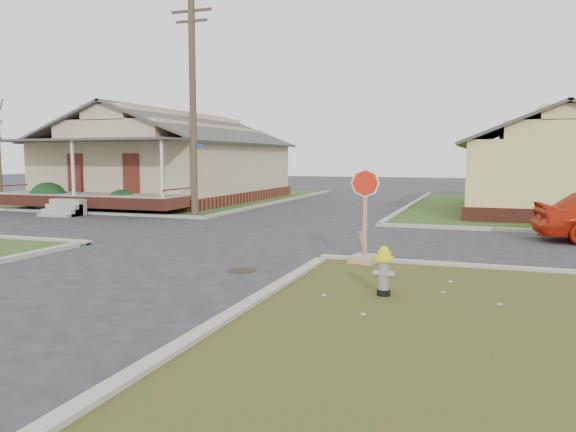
% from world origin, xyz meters
% --- Properties ---
extents(ground, '(120.00, 120.00, 0.00)m').
position_xyz_m(ground, '(0.00, 0.00, 0.00)').
color(ground, '#272729').
rests_on(ground, ground).
extents(verge_far_left, '(19.00, 19.00, 0.05)m').
position_xyz_m(verge_far_left, '(-13.00, 18.00, 0.03)').
color(verge_far_left, '#2D4E1C').
rests_on(verge_far_left, ground).
extents(curbs, '(80.00, 40.00, 0.12)m').
position_xyz_m(curbs, '(0.00, 5.00, 0.00)').
color(curbs, '#9F9C90').
rests_on(curbs, ground).
extents(manhole, '(0.64, 0.64, 0.01)m').
position_xyz_m(manhole, '(2.20, -0.50, 0.01)').
color(manhole, black).
rests_on(manhole, ground).
extents(corner_house, '(10.10, 15.50, 5.30)m').
position_xyz_m(corner_house, '(-10.00, 16.68, 2.28)').
color(corner_house, brown).
rests_on(corner_house, ground).
extents(side_house_yellow, '(7.60, 11.60, 4.70)m').
position_xyz_m(side_house_yellow, '(10.00, 16.50, 2.19)').
color(side_house_yellow, brown).
rests_on(side_house_yellow, ground).
extents(utility_pole, '(1.80, 0.28, 9.00)m').
position_xyz_m(utility_pole, '(-4.20, 8.90, 4.66)').
color(utility_pole, '#3E3124').
rests_on(utility_pole, ground).
extents(fire_hydrant, '(0.33, 0.33, 0.90)m').
position_xyz_m(fire_hydrant, '(5.62, -1.89, 0.54)').
color(fire_hydrant, black).
rests_on(fire_hydrant, ground).
extents(stop_sign, '(0.63, 0.61, 2.21)m').
position_xyz_m(stop_sign, '(4.64, 1.10, 0.53)').
color(stop_sign, tan).
rests_on(stop_sign, ground).
extents(hedge_left, '(1.61, 1.32, 1.23)m').
position_xyz_m(hedge_left, '(-12.11, 9.17, 0.67)').
color(hedge_left, black).
rests_on(hedge_left, verge_far_left).
extents(hedge_right, '(1.37, 1.12, 1.04)m').
position_xyz_m(hedge_right, '(-8.25, 9.48, 0.57)').
color(hedge_right, black).
rests_on(hedge_right, verge_far_left).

